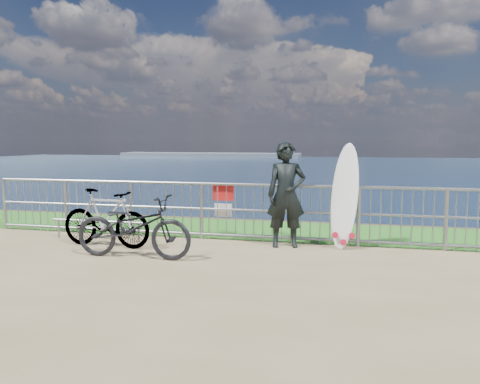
% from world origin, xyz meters
% --- Properties ---
extents(grass_strip, '(120.00, 120.00, 0.00)m').
position_xyz_m(grass_strip, '(0.00, 2.70, 0.01)').
color(grass_strip, '#23691D').
rests_on(grass_strip, ground).
extents(seascape, '(260.00, 260.00, 5.00)m').
position_xyz_m(seascape, '(-43.75, 147.49, -4.03)').
color(seascape, brown).
rests_on(seascape, ground).
extents(railing, '(10.06, 0.10, 1.13)m').
position_xyz_m(railing, '(0.02, 1.60, 0.58)').
color(railing, gray).
rests_on(railing, ground).
extents(surfer, '(0.78, 0.60, 1.92)m').
position_xyz_m(surfer, '(1.21, 1.29, 0.96)').
color(surfer, black).
rests_on(surfer, ground).
extents(surfboard, '(0.62, 0.58, 1.91)m').
position_xyz_m(surfboard, '(2.25, 1.44, 0.88)').
color(surfboard, white).
rests_on(surfboard, ground).
extents(bicycle_near, '(2.01, 0.71, 1.05)m').
position_xyz_m(bicycle_near, '(-1.15, -0.08, 0.53)').
color(bicycle_near, black).
rests_on(bicycle_near, ground).
extents(bicycle_far, '(1.82, 0.65, 1.07)m').
position_xyz_m(bicycle_far, '(-1.99, 0.53, 0.54)').
color(bicycle_far, black).
rests_on(bicycle_far, ground).
extents(bike_rack, '(1.93, 0.05, 0.40)m').
position_xyz_m(bike_rack, '(-2.44, 1.03, 0.33)').
color(bike_rack, gray).
rests_on(bike_rack, ground).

